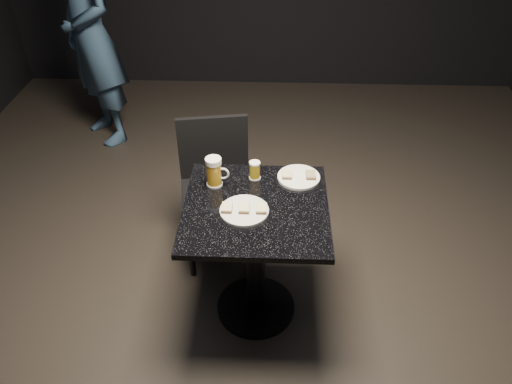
% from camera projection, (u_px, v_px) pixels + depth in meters
% --- Properties ---
extents(floor, '(6.00, 6.00, 0.00)m').
position_uv_depth(floor, '(256.00, 308.00, 2.85)').
color(floor, black).
rests_on(floor, ground).
extents(plate_large, '(0.23, 0.23, 0.01)m').
position_uv_depth(plate_large, '(244.00, 211.00, 2.36)').
color(plate_large, silver).
rests_on(plate_large, table).
extents(plate_small, '(0.22, 0.22, 0.01)m').
position_uv_depth(plate_small, '(299.00, 177.00, 2.58)').
color(plate_small, white).
rests_on(plate_small, table).
extents(patron, '(0.75, 0.77, 1.78)m').
position_uv_depth(patron, '(91.00, 35.00, 3.85)').
color(patron, navy).
rests_on(patron, floor).
extents(table, '(0.70, 0.70, 0.75)m').
position_uv_depth(table, '(256.00, 243.00, 2.54)').
color(table, black).
rests_on(table, floor).
extents(beer_mug, '(0.12, 0.08, 0.16)m').
position_uv_depth(beer_mug, '(214.00, 172.00, 2.49)').
color(beer_mug, silver).
rests_on(beer_mug, table).
extents(beer_tumbler, '(0.06, 0.06, 0.10)m').
position_uv_depth(beer_tumbler, '(255.00, 170.00, 2.55)').
color(beer_tumbler, silver).
rests_on(beer_tumbler, table).
extents(chair, '(0.48, 0.48, 0.88)m').
position_uv_depth(chair, '(216.00, 183.00, 2.97)').
color(chair, black).
rests_on(chair, floor).
extents(canapes_on_plate_large, '(0.21, 0.07, 0.02)m').
position_uv_depth(canapes_on_plate_large, '(244.00, 208.00, 2.35)').
color(canapes_on_plate_large, '#4C3521').
rests_on(canapes_on_plate_large, plate_large).
extents(canapes_on_plate_small, '(0.17, 0.07, 0.02)m').
position_uv_depth(canapes_on_plate_small, '(299.00, 175.00, 2.57)').
color(canapes_on_plate_small, '#4C3521').
rests_on(canapes_on_plate_small, plate_small).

